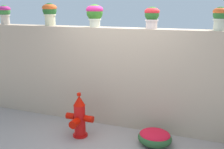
{
  "coord_description": "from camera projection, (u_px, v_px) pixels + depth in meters",
  "views": [
    {
      "loc": [
        1.5,
        -3.72,
        2.33
      ],
      "look_at": [
        -0.18,
        0.81,
        1.07
      ],
      "focal_mm": 42.13,
      "sensor_mm": 36.0,
      "label": 1
    }
  ],
  "objects": [
    {
      "name": "ground_plane",
      "position": [
        105.0,
        147.0,
        4.47
      ],
      "size": [
        24.0,
        24.0,
        0.0
      ],
      "primitive_type": "plane",
      "color": "gray"
    },
    {
      "name": "stone_wall",
      "position": [
        124.0,
        78.0,
        5.14
      ],
      "size": [
        6.36,
        0.34,
        1.94
      ],
      "primitive_type": "cube",
      "color": "tan",
      "rests_on": "ground"
    },
    {
      "name": "potted_plant_0",
      "position": [
        5.0,
        12.0,
        5.75
      ],
      "size": [
        0.27,
        0.27,
        0.41
      ],
      "color": "#C4B29E",
      "rests_on": "stone_wall"
    },
    {
      "name": "potted_plant_1",
      "position": [
        50.0,
        12.0,
        5.4
      ],
      "size": [
        0.3,
        0.3,
        0.45
      ],
      "color": "beige",
      "rests_on": "stone_wall"
    },
    {
      "name": "potted_plant_2",
      "position": [
        95.0,
        13.0,
        5.02
      ],
      "size": [
        0.33,
        0.33,
        0.43
      ],
      "color": "beige",
      "rests_on": "stone_wall"
    },
    {
      "name": "potted_plant_3",
      "position": [
        152.0,
        16.0,
        4.64
      ],
      "size": [
        0.27,
        0.27,
        0.38
      ],
      "color": "beige",
      "rests_on": "stone_wall"
    },
    {
      "name": "potted_plant_4",
      "position": [
        220.0,
        16.0,
        4.26
      ],
      "size": [
        0.25,
        0.25,
        0.39
      ],
      "color": "beige",
      "rests_on": "stone_wall"
    },
    {
      "name": "fire_hydrant",
      "position": [
        79.0,
        117.0,
        4.76
      ],
      "size": [
        0.53,
        0.42,
        0.83
      ],
      "color": "red",
      "rests_on": "ground"
    },
    {
      "name": "flower_bush_left",
      "position": [
        155.0,
        137.0,
        4.53
      ],
      "size": [
        0.59,
        0.53,
        0.28
      ],
      "color": "#2C552C",
      "rests_on": "ground"
    }
  ]
}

